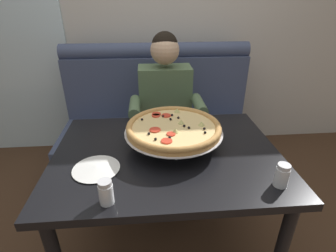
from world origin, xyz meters
The scene contains 10 objects.
ground_plane centered at (0.00, 0.00, 0.00)m, with size 16.00×16.00×0.00m, color #4C3321.
back_wall_with_window centered at (0.00, 1.48, 1.40)m, with size 6.00×0.12×2.80m, color beige.
booth_bench centered at (0.00, 0.91, 0.40)m, with size 1.67×0.78×1.13m.
dining_table centered at (0.00, 0.00, 0.66)m, with size 1.19×0.88×0.75m.
diner_main centered at (0.05, 0.64, 0.71)m, with size 0.54×0.64×1.27m.
pizza centered at (0.04, 0.06, 0.86)m, with size 0.53×0.53×0.14m.
shaker_parmesan centered at (0.47, -0.32, 0.80)m, with size 0.06×0.06×0.11m.
shaker_oregano centered at (-0.27, -0.36, 0.80)m, with size 0.06×0.06×0.11m.
plate_near_left centered at (-0.35, -0.13, 0.76)m, with size 0.23×0.23×0.02m.
patio_chair centered at (-1.18, 2.33, 0.52)m, with size 0.40×0.40×0.86m.
Camera 1 is at (-0.09, -1.15, 1.49)m, focal length 27.38 mm.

